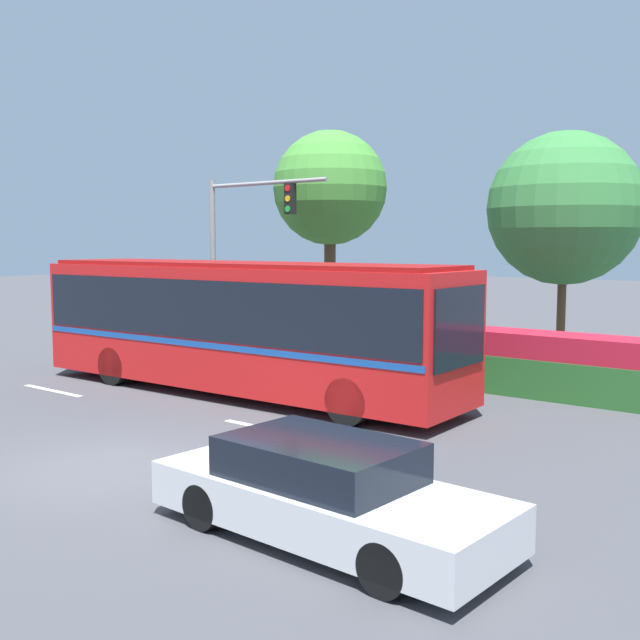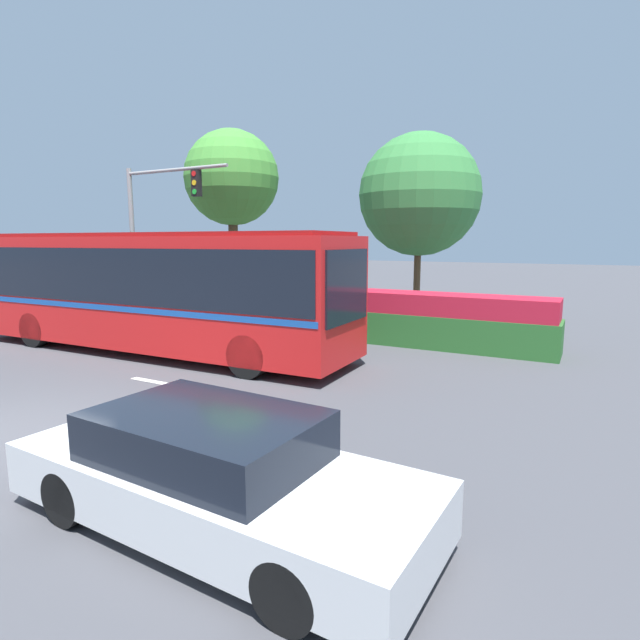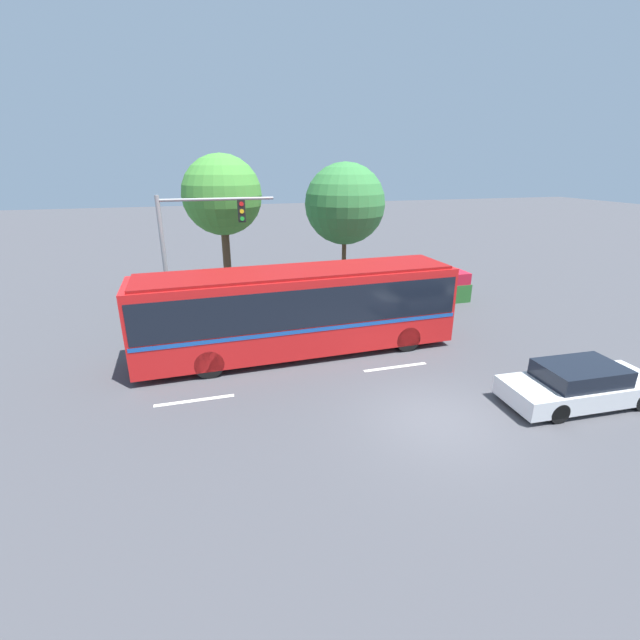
{
  "view_description": "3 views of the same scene",
  "coord_description": "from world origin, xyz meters",
  "px_view_note": "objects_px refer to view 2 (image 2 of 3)",
  "views": [
    {
      "loc": [
        10.27,
        -7.55,
        3.72
      ],
      "look_at": [
        0.64,
        4.68,
        2.12
      ],
      "focal_mm": 42.32,
      "sensor_mm": 36.0,
      "label": 1
    },
    {
      "loc": [
        8.02,
        -4.16,
        3.04
      ],
      "look_at": [
        2.68,
        5.64,
        1.28
      ],
      "focal_mm": 28.25,
      "sensor_mm": 36.0,
      "label": 2
    },
    {
      "loc": [
        -6.13,
        -9.38,
        6.91
      ],
      "look_at": [
        -1.87,
        5.6,
        1.27
      ],
      "focal_mm": 24.43,
      "sensor_mm": 36.0,
      "label": 3
    }
  ],
  "objects_px": {
    "traffic_light_pole": "(153,219)",
    "street_tree_left": "(232,179)",
    "street_tree_centre": "(419,195)",
    "city_bus": "(149,285)",
    "sedan_foreground": "(214,473)"
  },
  "relations": [
    {
      "from": "sedan_foreground",
      "to": "street_tree_left",
      "type": "height_order",
      "value": "street_tree_left"
    },
    {
      "from": "sedan_foreground",
      "to": "street_tree_centre",
      "type": "xyz_separation_m",
      "value": [
        -2.53,
        14.75,
        4.12
      ]
    },
    {
      "from": "traffic_light_pole",
      "to": "street_tree_centre",
      "type": "xyz_separation_m",
      "value": [
        8.43,
        5.05,
        0.88
      ]
    },
    {
      "from": "city_bus",
      "to": "traffic_light_pole",
      "type": "bearing_deg",
      "value": 132.89
    },
    {
      "from": "traffic_light_pole",
      "to": "street_tree_left",
      "type": "xyz_separation_m",
      "value": [
        1.56,
        2.67,
        1.61
      ]
    },
    {
      "from": "street_tree_centre",
      "to": "city_bus",
      "type": "bearing_deg",
      "value": -118.57
    },
    {
      "from": "city_bus",
      "to": "street_tree_left",
      "type": "height_order",
      "value": "street_tree_left"
    },
    {
      "from": "sedan_foreground",
      "to": "traffic_light_pole",
      "type": "relative_size",
      "value": 0.84
    },
    {
      "from": "street_tree_left",
      "to": "street_tree_centre",
      "type": "height_order",
      "value": "street_tree_left"
    },
    {
      "from": "city_bus",
      "to": "sedan_foreground",
      "type": "bearing_deg",
      "value": -40.86
    },
    {
      "from": "city_bus",
      "to": "street_tree_centre",
      "type": "relative_size",
      "value": 1.72
    },
    {
      "from": "traffic_light_pole",
      "to": "street_tree_left",
      "type": "bearing_deg",
      "value": 59.64
    },
    {
      "from": "sedan_foreground",
      "to": "traffic_light_pole",
      "type": "height_order",
      "value": "traffic_light_pole"
    },
    {
      "from": "city_bus",
      "to": "street_tree_centre",
      "type": "height_order",
      "value": "street_tree_centre"
    },
    {
      "from": "street_tree_centre",
      "to": "street_tree_left",
      "type": "bearing_deg",
      "value": -160.9
    }
  ]
}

